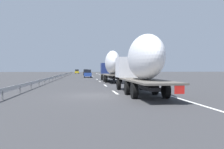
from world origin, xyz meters
name	(u,v)px	position (x,y,z in m)	size (l,w,h in m)	color
ground_plane	(87,77)	(40.00, 0.00, 0.00)	(260.00, 260.00, 0.00)	#38383A
lane_stripe_0	(115,92)	(2.00, -1.80, 0.00)	(3.20, 0.20, 0.01)	white
lane_stripe_1	(105,85)	(10.56, -1.80, 0.00)	(3.20, 0.20, 0.01)	white
lane_stripe_2	(100,81)	(20.03, -1.80, 0.00)	(3.20, 0.20, 0.01)	white
lane_stripe_3	(97,79)	(27.75, -1.80, 0.00)	(3.20, 0.20, 0.01)	white
lane_stripe_4	(94,77)	(42.07, -1.80, 0.00)	(3.20, 0.20, 0.01)	white
lane_stripe_5	(92,76)	(49.65, -1.80, 0.00)	(3.20, 0.20, 0.01)	white
lane_stripe_6	(91,75)	(60.06, -1.80, 0.00)	(3.20, 0.20, 0.01)	white
edge_line_right	(107,77)	(45.00, -5.50, 0.00)	(110.00, 0.20, 0.01)	white
truck_lead	(111,65)	(19.08, -3.60, 2.65)	(14.37, 2.55, 4.82)	navy
truck_trailing	(141,62)	(0.22, -3.60, 2.51)	(12.31, 2.55, 4.49)	silver
car_black_suv	(86,72)	(60.37, -0.03, 0.99)	(4.47, 1.74, 1.99)	black
car_blue_sedan	(88,74)	(38.29, -0.19, 0.96)	(4.59, 1.79, 1.91)	#28479E
car_yellow_coupe	(77,72)	(89.53, 3.69, 0.97)	(4.59, 1.82, 1.94)	gold
car_silver_hatch	(86,72)	(76.68, -0.28, 0.95)	(4.02, 1.82, 1.89)	#ADB2B7
road_sign	(116,68)	(35.45, -6.70, 2.39)	(0.10, 0.90, 3.48)	gray
tree_0	(115,64)	(78.08, -12.43, 4.26)	(3.67, 3.67, 6.80)	#472D19
tree_1	(120,64)	(50.37, -10.00, 3.44)	(2.62, 2.62, 5.58)	#472D19
tree_2	(128,64)	(49.76, -12.45, 3.63)	(3.71, 3.71, 5.43)	#472D19
tree_3	(130,65)	(45.65, -11.99, 3.15)	(3.68, 3.68, 5.08)	#472D19
guardrail_median	(63,75)	(43.00, 6.00, 0.58)	(94.00, 0.10, 0.76)	#9EA0A5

